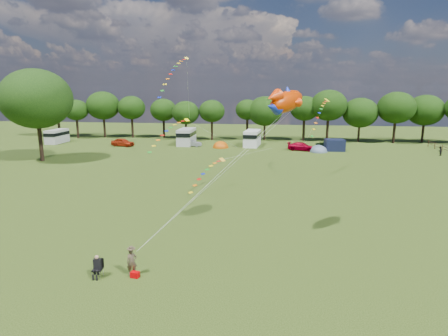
# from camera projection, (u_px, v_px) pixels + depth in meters

# --- Properties ---
(ground_plane) EXTENTS (180.00, 180.00, 0.00)m
(ground_plane) POSITION_uv_depth(u_px,v_px,m) (207.00, 254.00, 24.08)
(ground_plane) COLOR black
(ground_plane) RESTS_ON ground
(tree_line) EXTENTS (102.98, 10.98, 10.27)m
(tree_line) POSITION_uv_depth(u_px,v_px,m) (283.00, 109.00, 75.29)
(tree_line) COLOR black
(tree_line) RESTS_ON ground
(big_tree) EXTENTS (10.00, 10.00, 13.28)m
(big_tree) POSITION_uv_depth(u_px,v_px,m) (36.00, 99.00, 53.46)
(big_tree) COLOR black
(big_tree) RESTS_ON ground
(car_a) EXTENTS (4.73, 2.68, 1.49)m
(car_a) POSITION_uv_depth(u_px,v_px,m) (123.00, 142.00, 69.17)
(car_a) COLOR #A7260D
(car_a) RESTS_ON ground
(car_b) EXTENTS (3.43, 1.36, 1.20)m
(car_b) POSITION_uv_depth(u_px,v_px,m) (192.00, 143.00, 68.85)
(car_b) COLOR gray
(car_b) RESTS_ON ground
(car_c) EXTENTS (4.96, 3.16, 1.38)m
(car_c) POSITION_uv_depth(u_px,v_px,m) (302.00, 147.00, 64.32)
(car_c) COLOR maroon
(car_c) RESTS_ON ground
(car_d) EXTENTS (4.43, 2.22, 1.18)m
(car_d) POSITION_uv_depth(u_px,v_px,m) (328.00, 145.00, 66.65)
(car_d) COLOR black
(car_d) RESTS_ON ground
(campervan_a) EXTENTS (2.30, 5.36, 2.62)m
(campervan_a) POSITION_uv_depth(u_px,v_px,m) (57.00, 136.00, 73.22)
(campervan_a) COLOR #B3B3B4
(campervan_a) RESTS_ON ground
(campervan_b) EXTENTS (2.77, 6.24, 3.03)m
(campervan_b) POSITION_uv_depth(u_px,v_px,m) (186.00, 136.00, 70.86)
(campervan_b) COLOR #B7B7B9
(campervan_b) RESTS_ON ground
(campervan_c) EXTENTS (3.03, 6.12, 2.90)m
(campervan_c) POSITION_uv_depth(u_px,v_px,m) (252.00, 138.00, 69.29)
(campervan_c) COLOR white
(campervan_c) RESTS_ON ground
(tent_orange) EXTENTS (2.92, 3.19, 2.28)m
(tent_orange) POSITION_uv_depth(u_px,v_px,m) (221.00, 147.00, 67.69)
(tent_orange) COLOR #BD4C06
(tent_orange) RESTS_ON ground
(tent_greyblue) EXTENTS (3.06, 3.35, 2.28)m
(tent_greyblue) POSITION_uv_depth(u_px,v_px,m) (318.00, 152.00, 63.14)
(tent_greyblue) COLOR slate
(tent_greyblue) RESTS_ON ground
(awning_navy) EXTENTS (3.37, 2.83, 1.98)m
(awning_navy) POSITION_uv_depth(u_px,v_px,m) (334.00, 145.00, 64.05)
(awning_navy) COLOR black
(awning_navy) RESTS_ON ground
(kite_flyer) EXTENTS (0.69, 0.60, 1.60)m
(kite_flyer) POSITION_uv_depth(u_px,v_px,m) (132.00, 262.00, 21.24)
(kite_flyer) COLOR #4D402E
(kite_flyer) RESTS_ON ground
(camp_chair) EXTENTS (0.59, 0.59, 1.33)m
(camp_chair) POSITION_uv_depth(u_px,v_px,m) (98.00, 264.00, 21.02)
(camp_chair) COLOR #99999E
(camp_chair) RESTS_ON ground
(kite_bag) EXTENTS (0.50, 0.37, 0.33)m
(kite_bag) POSITION_uv_depth(u_px,v_px,m) (135.00, 275.00, 21.09)
(kite_bag) COLOR #C30004
(kite_bag) RESTS_ON ground
(fish_kite) EXTENTS (3.20, 3.83, 2.13)m
(fish_kite) POSITION_uv_depth(u_px,v_px,m) (284.00, 101.00, 25.05)
(fish_kite) COLOR #B92E00
(fish_kite) RESTS_ON ground
(streamer_kite_a) EXTENTS (3.33, 5.51, 5.75)m
(streamer_kite_a) POSITION_uv_depth(u_px,v_px,m) (175.00, 71.00, 52.62)
(streamer_kite_a) COLOR yellow
(streamer_kite_a) RESTS_ON ground
(streamer_kite_b) EXTENTS (4.25, 4.67, 3.79)m
(streamer_kite_b) POSITION_uv_depth(u_px,v_px,m) (172.00, 130.00, 45.93)
(streamer_kite_b) COLOR #FFFC05
(streamer_kite_b) RESTS_ON ground
(streamer_kite_c) EXTENTS (3.09, 4.96, 2.79)m
(streamer_kite_c) POSITION_uv_depth(u_px,v_px,m) (210.00, 170.00, 38.56)
(streamer_kite_c) COLOR yellow
(streamer_kite_c) RESTS_ON ground
(walker_a) EXTENTS (0.86, 0.84, 1.54)m
(walker_a) POSITION_uv_depth(u_px,v_px,m) (440.00, 151.00, 59.29)
(walker_a) COLOR black
(walker_a) RESTS_ON ground
(streamer_kite_d) EXTENTS (2.67, 5.22, 4.33)m
(streamer_kite_d) POSITION_uv_depth(u_px,v_px,m) (321.00, 111.00, 45.19)
(streamer_kite_d) COLOR #D2DA15
(streamer_kite_d) RESTS_ON ground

